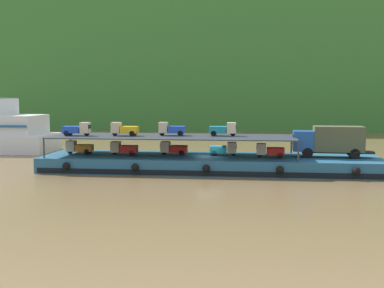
% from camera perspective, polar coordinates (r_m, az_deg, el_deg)
% --- Properties ---
extents(ground_plane, '(400.00, 400.00, 0.00)m').
position_cam_1_polar(ground_plane, '(48.53, 2.15, -3.20)').
color(ground_plane, brown).
extents(hillside_far_bank, '(128.34, 35.96, 31.41)m').
position_cam_1_polar(hillside_far_bank, '(119.32, 4.87, 10.64)').
color(hillside_far_bank, '#387533').
rests_on(hillside_far_bank, ground).
extents(cargo_barge, '(33.91, 8.64, 1.50)m').
position_cam_1_polar(cargo_barge, '(48.39, 2.15, -2.33)').
color(cargo_barge, '#23567A').
rests_on(cargo_barge, ground).
extents(covered_lorry, '(7.93, 2.58, 3.10)m').
position_cam_1_polar(covered_lorry, '(49.08, 16.27, 0.43)').
color(covered_lorry, '#1E4C99').
rests_on(covered_lorry, cargo_barge).
extents(cargo_rack, '(24.71, 7.26, 2.00)m').
position_cam_1_polar(cargo_rack, '(48.56, -2.31, 0.89)').
color(cargo_rack, '#2D333D').
rests_on(cargo_rack, cargo_barge).
extents(mini_truck_lower_stern, '(2.78, 1.26, 1.38)m').
position_cam_1_polar(mini_truck_lower_stern, '(51.33, -13.42, -0.39)').
color(mini_truck_lower_stern, orange).
rests_on(mini_truck_lower_stern, cargo_barge).
extents(mini_truck_lower_aft, '(2.75, 1.21, 1.38)m').
position_cam_1_polar(mini_truck_lower_aft, '(49.59, -8.22, -0.51)').
color(mini_truck_lower_aft, red).
rests_on(mini_truck_lower_aft, cargo_barge).
extents(mini_truck_lower_mid, '(2.78, 1.27, 1.38)m').
position_cam_1_polar(mini_truck_lower_mid, '(49.11, -2.25, -0.51)').
color(mini_truck_lower_mid, red).
rests_on(mini_truck_lower_mid, cargo_barge).
extents(mini_truck_lower_fore, '(2.76, 1.24, 1.38)m').
position_cam_1_polar(mini_truck_lower_fore, '(48.63, 3.84, -0.58)').
color(mini_truck_lower_fore, teal).
rests_on(mini_truck_lower_fore, cargo_barge).
extents(mini_truck_lower_bow, '(2.74, 1.21, 1.38)m').
position_cam_1_polar(mini_truck_lower_bow, '(47.69, 9.34, -0.77)').
color(mini_truck_lower_bow, red).
rests_on(mini_truck_lower_bow, cargo_barge).
extents(mini_truck_upper_stern, '(2.75, 1.22, 1.38)m').
position_cam_1_polar(mini_truck_upper_stern, '(50.28, -13.62, 1.76)').
color(mini_truck_upper_stern, '#1E47B7').
rests_on(mini_truck_upper_stern, cargo_rack).
extents(mini_truck_upper_mid, '(2.75, 1.22, 1.38)m').
position_cam_1_polar(mini_truck_upper_mid, '(49.26, -8.16, 1.79)').
color(mini_truck_upper_mid, gold).
rests_on(mini_truck_upper_mid, cargo_rack).
extents(mini_truck_upper_fore, '(2.78, 1.27, 1.38)m').
position_cam_1_polar(mini_truck_upper_fore, '(49.10, -2.49, 1.83)').
color(mini_truck_upper_fore, '#1E47B7').
rests_on(mini_truck_upper_fore, cargo_rack).
extents(mini_truck_upper_bow, '(2.77, 1.24, 1.38)m').
position_cam_1_polar(mini_truck_upper_bow, '(48.75, 3.79, 1.79)').
color(mini_truck_upper_bow, teal).
rests_on(mini_truck_upper_bow, cargo_rack).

